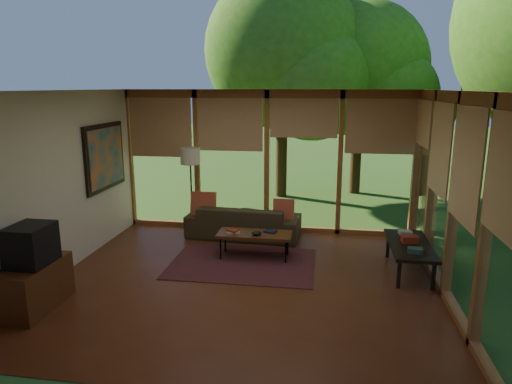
% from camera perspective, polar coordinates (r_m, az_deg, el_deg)
% --- Properties ---
extents(floor, '(5.50, 5.50, 0.00)m').
position_cam_1_polar(floor, '(6.71, -1.51, -11.16)').
color(floor, brown).
rests_on(floor, ground).
extents(ceiling, '(5.50, 5.50, 0.00)m').
position_cam_1_polar(ceiling, '(6.12, -1.67, 12.57)').
color(ceiling, white).
rests_on(ceiling, ground).
extents(wall_left, '(0.04, 5.00, 2.70)m').
position_cam_1_polar(wall_left, '(7.28, -23.41, 0.87)').
color(wall_left, beige).
rests_on(wall_left, ground).
extents(wall_front, '(5.50, 0.04, 2.70)m').
position_cam_1_polar(wall_front, '(3.94, -8.14, -7.90)').
color(wall_front, beige).
rests_on(wall_front, ground).
extents(window_wall_back, '(5.50, 0.12, 2.70)m').
position_cam_1_polar(window_wall_back, '(8.70, 1.36, 3.79)').
color(window_wall_back, '#9D6030').
rests_on(window_wall_back, ground).
extents(window_wall_right, '(0.12, 5.00, 2.70)m').
position_cam_1_polar(window_wall_right, '(6.40, 23.45, -0.70)').
color(window_wall_right, '#9D6030').
rests_on(window_wall_right, ground).
extents(tree_nw, '(3.79, 3.79, 5.49)m').
position_cam_1_polar(tree_nw, '(11.58, 3.39, 17.19)').
color(tree_nw, '#3C2815').
rests_on(tree_nw, ground).
extents(tree_ne, '(3.39, 3.39, 4.88)m').
position_cam_1_polar(tree_ne, '(12.20, 12.87, 14.73)').
color(tree_ne, '#3C2815').
rests_on(tree_ne, ground).
extents(rug, '(2.27, 1.61, 0.01)m').
position_cam_1_polar(rug, '(7.35, -1.65, -8.89)').
color(rug, maroon).
rests_on(rug, floor).
extents(sofa, '(2.12, 0.94, 0.61)m').
position_cam_1_polar(sofa, '(8.51, -1.56, -3.67)').
color(sofa, '#3C321E').
rests_on(sofa, floor).
extents(pillow_left, '(0.45, 0.24, 0.48)m').
position_cam_1_polar(pillow_left, '(8.54, -6.59, -1.56)').
color(pillow_left, maroon).
rests_on(pillow_left, sofa).
extents(pillow_right, '(0.38, 0.20, 0.39)m').
position_cam_1_polar(pillow_right, '(8.29, 3.48, -2.23)').
color(pillow_right, maroon).
rests_on(pillow_right, sofa).
extents(ct_book_lower, '(0.24, 0.21, 0.03)m').
position_cam_1_polar(ct_book_lower, '(7.45, -2.92, -5.02)').
color(ct_book_lower, '#AFA69E').
rests_on(ct_book_lower, coffee_table).
extents(ct_book_upper, '(0.21, 0.19, 0.03)m').
position_cam_1_polar(ct_book_upper, '(7.44, -2.93, -4.81)').
color(ct_book_upper, maroon).
rests_on(ct_book_upper, coffee_table).
extents(ct_book_side, '(0.22, 0.19, 0.03)m').
position_cam_1_polar(ct_book_side, '(7.48, 1.80, -4.95)').
color(ct_book_side, black).
rests_on(ct_book_side, coffee_table).
extents(ct_bowl, '(0.16, 0.16, 0.07)m').
position_cam_1_polar(ct_bowl, '(7.33, 0.07, -5.14)').
color(ct_bowl, black).
rests_on(ct_bowl, coffee_table).
extents(media_cabinet, '(0.50, 1.00, 0.60)m').
position_cam_1_polar(media_cabinet, '(6.49, -25.97, -10.53)').
color(media_cabinet, '#592F18').
rests_on(media_cabinet, floor).
extents(television, '(0.45, 0.55, 0.50)m').
position_cam_1_polar(television, '(6.29, -26.32, -5.93)').
color(television, black).
rests_on(television, media_cabinet).
extents(console_book_a, '(0.22, 0.17, 0.07)m').
position_cam_1_polar(console_book_a, '(6.87, 19.26, -6.92)').
color(console_book_a, '#2D5048').
rests_on(console_book_a, side_console).
extents(console_book_b, '(0.24, 0.19, 0.10)m').
position_cam_1_polar(console_book_b, '(7.28, 18.65, -5.60)').
color(console_book_b, maroon).
rests_on(console_book_b, side_console).
extents(console_book_c, '(0.22, 0.17, 0.05)m').
position_cam_1_polar(console_book_c, '(7.66, 18.15, -4.83)').
color(console_book_c, '#AFA69E').
rests_on(console_book_c, side_console).
extents(floor_lamp, '(0.36, 0.36, 1.65)m').
position_cam_1_polar(floor_lamp, '(8.53, -8.21, 3.85)').
color(floor_lamp, black).
rests_on(floor_lamp, floor).
extents(coffee_table, '(1.20, 0.50, 0.43)m').
position_cam_1_polar(coffee_table, '(7.45, -0.19, -5.40)').
color(coffee_table, '#592F18').
rests_on(coffee_table, floor).
extents(side_console, '(0.60, 1.40, 0.46)m').
position_cam_1_polar(side_console, '(7.27, 18.66, -6.45)').
color(side_console, black).
rests_on(side_console, floor).
extents(wall_painting, '(0.06, 1.35, 1.15)m').
position_cam_1_polar(wall_painting, '(8.43, -18.33, 4.20)').
color(wall_painting, black).
rests_on(wall_painting, wall_left).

